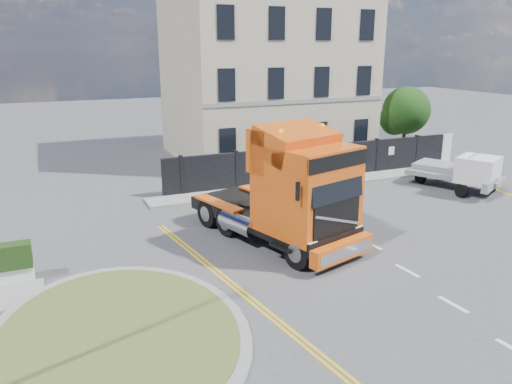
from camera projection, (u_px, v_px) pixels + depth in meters
name	position (u px, v px, depth m)	size (l,w,h in m)	color
ground	(299.00, 253.00, 18.47)	(120.00, 120.00, 0.00)	#424244
traffic_island	(119.00, 334.00, 13.13)	(6.80, 6.80, 0.17)	gray
hoarding_fence	(327.00, 162.00, 28.61)	(18.80, 0.25, 2.00)	black
georgian_building	(264.00, 71.00, 33.66)	(12.30, 10.30, 12.80)	#AFA58B
tree	(404.00, 113.00, 33.74)	(3.20, 3.20, 4.80)	#382619
pavement_far	(326.00, 182.00, 27.87)	(20.00, 1.60, 0.12)	gray
truck	(292.00, 195.00, 18.61)	(4.83, 8.08, 4.55)	black
flatbed_pickup	(469.00, 172.00, 25.87)	(3.89, 5.31, 2.00)	gray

